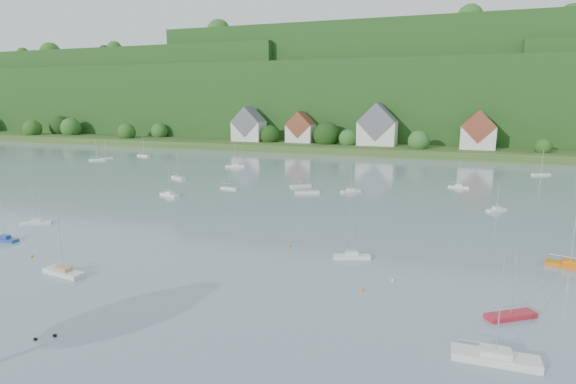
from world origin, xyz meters
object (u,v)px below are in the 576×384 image
at_px(near_sailboat_5, 570,265).
at_px(near_sailboat_6, 36,223).
at_px(near_sailboat_2, 64,272).
at_px(near_sailboat_1, 5,239).
at_px(near_sailboat_3, 352,256).
at_px(near_sailboat_7, 511,315).
at_px(near_sailboat_4, 495,357).

bearing_deg(near_sailboat_5, near_sailboat_6, -163.33).
bearing_deg(near_sailboat_2, near_sailboat_1, 166.38).
relative_size(near_sailboat_3, near_sailboat_6, 1.01).
xyz_separation_m(near_sailboat_5, near_sailboat_7, (-9.24, -19.23, -0.10)).
xyz_separation_m(near_sailboat_2, near_sailboat_6, (-24.38, 17.49, -0.04)).
relative_size(near_sailboat_1, near_sailboat_5, 0.80).
distance_m(near_sailboat_4, near_sailboat_6, 79.47).
distance_m(near_sailboat_2, near_sailboat_3, 39.65).
distance_m(near_sailboat_4, near_sailboat_5, 31.09).
xyz_separation_m(near_sailboat_1, near_sailboat_6, (-3.60, 9.23, 0.02)).
relative_size(near_sailboat_2, near_sailboat_5, 1.04).
height_order(near_sailboat_3, near_sailboat_6, near_sailboat_3).
relative_size(near_sailboat_1, near_sailboat_4, 0.66).
bearing_deg(near_sailboat_1, near_sailboat_3, 12.82).
bearing_deg(near_sailboat_6, near_sailboat_7, -46.66).
bearing_deg(near_sailboat_2, near_sailboat_7, 15.08).
bearing_deg(near_sailboat_2, near_sailboat_6, 152.39).
xyz_separation_m(near_sailboat_2, near_sailboat_4, (52.42, -2.96, 0.05)).
relative_size(near_sailboat_2, near_sailboat_4, 0.85).
height_order(near_sailboat_1, near_sailboat_3, near_sailboat_3).
height_order(near_sailboat_1, near_sailboat_6, near_sailboat_6).
distance_m(near_sailboat_2, near_sailboat_7, 55.00).
distance_m(near_sailboat_5, near_sailboat_7, 21.33).
xyz_separation_m(near_sailboat_1, near_sailboat_4, (73.20, -11.22, 0.10)).
bearing_deg(near_sailboat_1, near_sailboat_2, -20.16).
bearing_deg(near_sailboat_3, near_sailboat_5, -7.02).
distance_m(near_sailboat_3, near_sailboat_4, 28.54).
bearing_deg(near_sailboat_7, near_sailboat_3, 113.02).
xyz_separation_m(near_sailboat_2, near_sailboat_3, (34.61, 19.34, -0.04)).
bearing_deg(near_sailboat_3, near_sailboat_4, -71.18).
relative_size(near_sailboat_4, near_sailboat_5, 1.22).
distance_m(near_sailboat_1, near_sailboat_3, 56.49).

